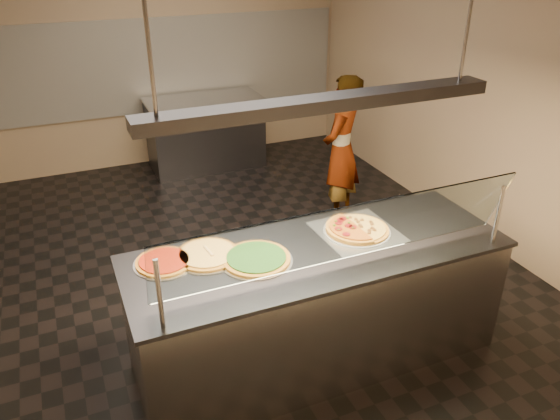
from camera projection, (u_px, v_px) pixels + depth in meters
name	position (u px, v px, depth m)	size (l,w,h in m)	color
ground	(239.00, 266.00, 5.25)	(5.00, 6.00, 0.02)	black
wall_back	(158.00, 50.00, 7.02)	(5.00, 0.02, 3.00)	#968260
wall_front	(484.00, 331.00, 2.10)	(5.00, 0.02, 3.00)	#968260
wall_right	(472.00, 84.00, 5.43)	(0.02, 6.00, 3.00)	#968260
tile_band	(160.00, 66.00, 7.09)	(4.90, 0.02, 1.20)	silver
serving_counter	(316.00, 304.00, 3.94)	(2.65, 0.94, 0.93)	#B7B7BC
sneeze_guard	(346.00, 235.00, 3.31)	(2.41, 0.18, 0.54)	#B7B7BC
perforated_tray	(356.00, 231.00, 3.94)	(0.56, 0.56, 0.01)	silver
half_pizza_pepperoni	(343.00, 230.00, 3.89)	(0.24, 0.46, 0.05)	#965D1A
half_pizza_sausage	(369.00, 225.00, 3.97)	(0.24, 0.46, 0.04)	#965D1A
pizza_spinach	(256.00, 258.00, 3.59)	(0.48, 0.48, 0.03)	silver
pizza_cheese	(207.00, 254.00, 3.64)	(0.45, 0.45, 0.03)	silver
pizza_tomato	(164.00, 261.00, 3.56)	(0.40, 0.40, 0.03)	silver
pizza_spatula	(216.00, 252.00, 3.63)	(0.19, 0.23, 0.02)	#B7B7BC
prep_table	(206.00, 132.00, 7.27)	(1.50, 0.74, 0.93)	#343439
worker	(341.00, 151.00, 5.74)	(0.58, 0.38, 1.60)	black
heat_lamp_housing	(324.00, 103.00, 3.26)	(2.30, 0.18, 0.08)	#343439
lamp_rod_left	(146.00, 17.00, 2.66)	(0.02, 0.02, 1.01)	#B7B7BC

